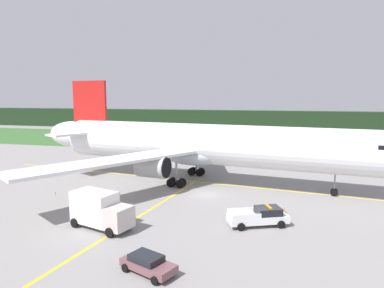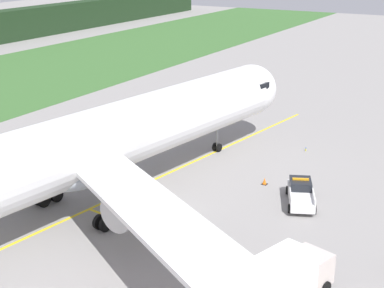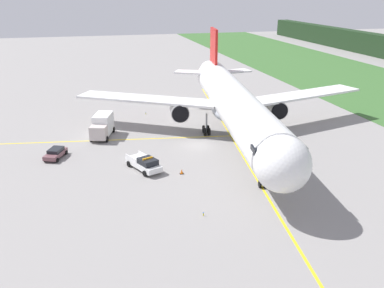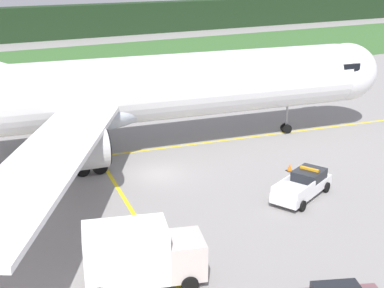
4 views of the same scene
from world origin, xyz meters
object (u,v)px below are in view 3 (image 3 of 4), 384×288
Objects in this scene: ops_pickup_truck at (144,163)px; catering_truck at (102,126)px; staff_car at (56,153)px; apron_cone at (182,171)px; airliner at (234,104)px.

ops_pickup_truck is 15.27m from catering_truck.
staff_car is at bearing -42.30° from catering_truck.
ops_pickup_truck reaches higher than apron_cone.
catering_truck is (-14.62, -4.33, 0.89)m from ops_pickup_truck.
airliner is at bearing 72.78° from catering_truck.
catering_truck is at bearing -163.51° from ops_pickup_truck.
catering_truck is at bearing -152.99° from apron_cone.
catering_truck is 10.39× the size of apron_cone.
staff_car is (7.41, -6.75, -1.10)m from catering_truck.
catering_truck is 1.48× the size of staff_car.
airliner is at bearing 93.23° from staff_car.
ops_pickup_truck is 0.93× the size of catering_truck.
ops_pickup_truck is 1.37× the size of staff_car.
staff_car is at bearing -123.04° from ops_pickup_truck.
ops_pickup_truck is 13.21m from staff_car.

